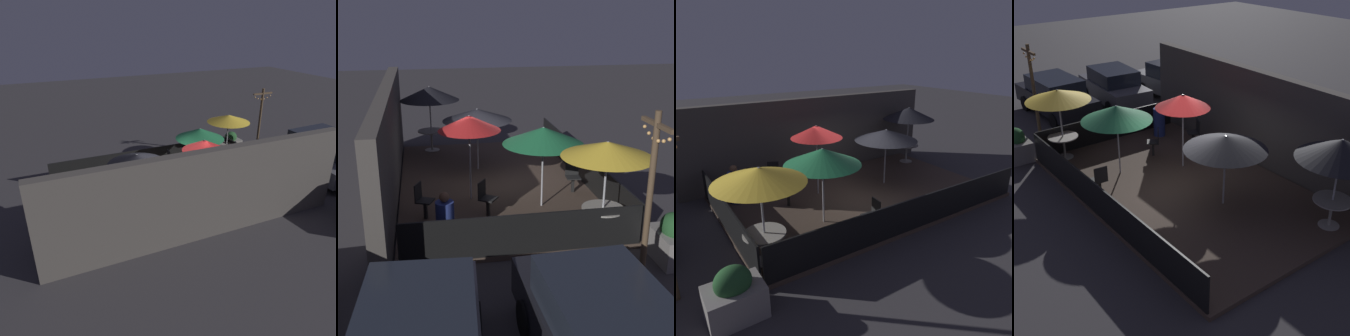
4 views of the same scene
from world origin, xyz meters
The scene contains 18 objects.
ground_plane centered at (0.00, 0.00, 0.00)m, with size 60.00×60.00×0.00m, color #383538.
patio_deck centered at (0.00, 0.00, 0.06)m, with size 9.05×5.64×0.12m.
building_wall centered at (0.00, 3.05, 1.56)m, with size 10.65×0.36×3.11m.
fence_front centered at (0.00, -2.77, 0.59)m, with size 8.85×0.05×0.95m.
fence_side_left centered at (-4.48, 0.00, 0.59)m, with size 0.05×5.44×0.95m.
patio_umbrella_0 centered at (-4.06, -1.95, 2.30)m, with size 2.08×2.08×2.36m.
patio_umbrella_1 centered at (3.89, 1.76, 2.29)m, with size 2.19×2.19×2.43m.
patio_umbrella_2 centered at (-1.98, -1.03, 2.11)m, with size 2.16×2.16×2.22m.
patio_umbrella_3 centered at (-1.14, 0.82, 2.32)m, with size 1.72×1.72×2.42m.
patio_umbrella_4 centered at (1.41, 0.30, 1.98)m, with size 2.27×2.27×2.06m.
dining_table_0 centered at (-4.06, -1.95, 0.73)m, with size 0.99×0.99×0.77m.
dining_table_1 centered at (3.89, 1.76, 0.74)m, with size 1.00×1.00×0.77m.
patio_chair_0 centered at (-1.10, -2.19, 0.62)m, with size 0.43×0.43×0.92m.
patio_chair_1 centered at (-2.22, 2.17, 0.64)m, with size 0.53×0.53×0.95m.
patio_chair_2 centered at (-2.36, 0.56, 0.64)m, with size 0.56×0.56×0.95m.
patron_0 centered at (-3.72, 1.68, 0.68)m, with size 0.53×0.53×1.28m.
planter_box centered at (-5.12, -3.16, 0.48)m, with size 1.09×0.76×1.12m.
light_post centered at (-6.02, -2.02, 2.01)m, with size 1.10×0.12×3.58m.
Camera 2 is at (-13.44, 2.04, 5.28)m, focal length 50.00 mm.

